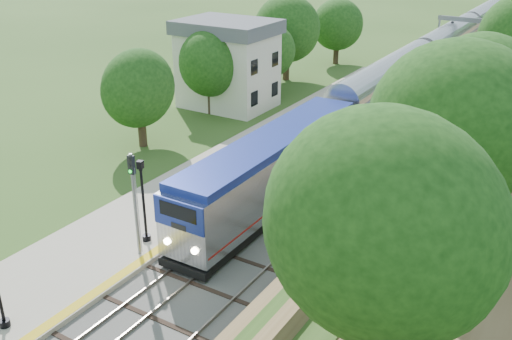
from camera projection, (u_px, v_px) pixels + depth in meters
The scene contains 11 objects.
ground at pixel (105, 339), 24.12m from camera, with size 320.00×320.00×0.00m, color #2D4C19.
trackbed at pixel (474, 63), 69.90m from camera, with size 9.50×170.00×0.28m.
platform at pixel (220, 176), 39.00m from camera, with size 6.40×68.00×0.38m, color #AD9E8B.
yellow_stripe at pixel (256, 182), 37.56m from camera, with size 0.55×68.00×0.01m, color gold.
station_building at pixel (228, 63), 52.56m from camera, with size 8.60×6.60×8.00m.
signal_gantry at pixel (474, 31), 63.85m from camera, with size 8.40×0.38×6.20m.
trees_behind_platform at pixel (190, 86), 43.75m from camera, with size 7.82×53.32×7.21m.
train at pixel (467, 38), 73.25m from camera, with size 2.99×119.99×4.40m.
lamppost_far at pixel (144, 206), 29.95m from camera, with size 0.46×0.46×4.65m.
signal_platform at pixel (134, 194), 28.19m from camera, with size 0.33×0.26×5.58m.
signal_farside at pixel (425, 115), 37.74m from camera, with size 0.38×0.30×6.94m.
Camera 1 is at (15.50, -12.99, 16.27)m, focal length 40.00 mm.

